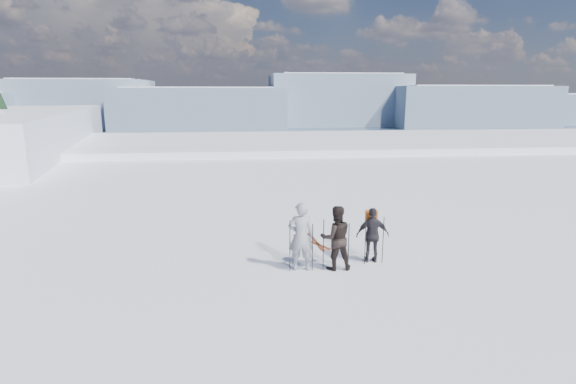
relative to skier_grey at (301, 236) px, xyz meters
name	(u,v)px	position (x,y,z in m)	size (l,w,h in m)	color
lake_basin	(275,217)	(1.48, 27.91, -7.40)	(820.00, 820.00, 71.62)	white
far_mountain_range	(272,104)	(31.08, 452.70, -8.09)	(770.00, 110.00, 53.00)	slate
skier_grey	(301,236)	(0.00, 0.00, 0.00)	(0.65, 0.43, 1.79)	gray
skier_dark	(336,238)	(0.90, -0.04, -0.05)	(0.82, 0.64, 1.69)	black
skier_pack	(373,235)	(1.99, 0.35, -0.15)	(0.88, 0.37, 1.50)	black
backpack	(372,198)	(2.01, 0.60, 0.82)	(0.32, 0.18, 0.43)	orange
ski_poles	(337,244)	(0.95, 0.02, -0.25)	(2.55, 0.35, 1.34)	black
skis_loose	(314,242)	(0.68, 2.10, -0.88)	(0.96, 1.70, 0.03)	black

